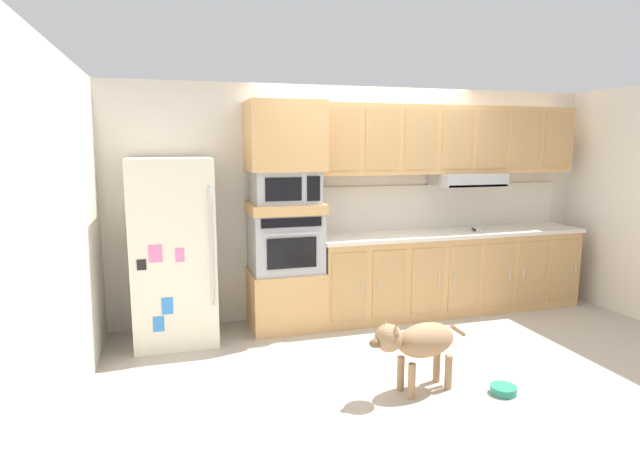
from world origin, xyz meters
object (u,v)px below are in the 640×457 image
at_px(dog, 418,342).
at_px(dog_food_bowl, 504,390).
at_px(screwdriver, 475,230).
at_px(refrigerator, 173,251).
at_px(microwave, 285,187).
at_px(built_in_oven, 285,242).

relative_size(dog, dog_food_bowl, 4.44).
xyz_separation_m(screwdriver, dog, (-1.52, -1.66, -0.53)).
bearing_deg(refrigerator, dog_food_bowl, -38.06).
xyz_separation_m(refrigerator, screwdriver, (3.27, 0.02, 0.05)).
height_order(microwave, dog_food_bowl, microwave).
bearing_deg(built_in_oven, screwdriver, -1.33).
relative_size(refrigerator, dog_food_bowl, 8.80).
height_order(built_in_oven, dog, built_in_oven).
height_order(refrigerator, screwdriver, refrigerator).
distance_m(microwave, screwdriver, 2.23).
relative_size(microwave, dog, 0.73).
height_order(built_in_oven, screwdriver, built_in_oven).
bearing_deg(dog_food_bowl, dog, 160.44).
distance_m(dog, dog_food_bowl, 0.76).
xyz_separation_m(dog, dog_food_bowl, (0.62, -0.22, -0.37)).
height_order(refrigerator, dog, refrigerator).
bearing_deg(microwave, built_in_oven, 179.23).
height_order(refrigerator, dog_food_bowl, refrigerator).
bearing_deg(dog, built_in_oven, -78.73).
distance_m(built_in_oven, dog_food_bowl, 2.47).
xyz_separation_m(refrigerator, built_in_oven, (1.10, 0.07, 0.02)).
bearing_deg(microwave, dog, -69.20).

